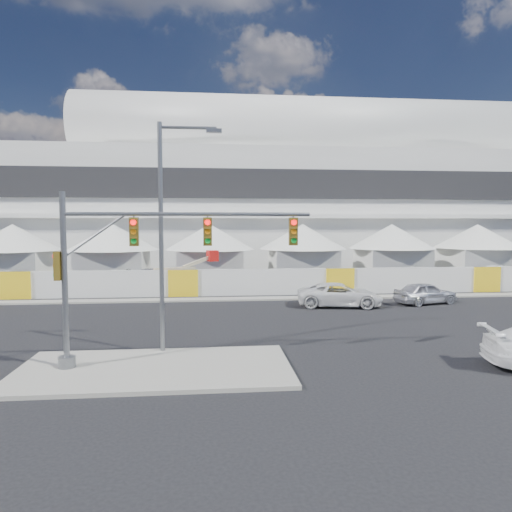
{
  "coord_description": "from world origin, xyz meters",
  "views": [
    {
      "loc": [
        -3.92,
        -19.78,
        5.41
      ],
      "look_at": [
        -0.97,
        10.0,
        3.31
      ],
      "focal_mm": 32.0,
      "sensor_mm": 36.0,
      "label": 1
    }
  ],
  "objects": [
    {
      "name": "ground",
      "position": [
        0.0,
        0.0,
        0.0
      ],
      "size": [
        160.0,
        160.0,
        0.0
      ],
      "primitive_type": "plane",
      "color": "black",
      "rests_on": "ground"
    },
    {
      "name": "median_island",
      "position": [
        -6.0,
        -3.0,
        0.07
      ],
      "size": [
        10.0,
        5.0,
        0.15
      ],
      "primitive_type": "cube",
      "color": "gray",
      "rests_on": "ground"
    },
    {
      "name": "stadium",
      "position": [
        8.71,
        41.5,
        9.45
      ],
      "size": [
        80.0,
        24.8,
        21.98
      ],
      "color": "silver",
      "rests_on": "ground"
    },
    {
      "name": "tent_row",
      "position": [
        0.5,
        24.0,
        3.15
      ],
      "size": [
        53.4,
        8.4,
        5.4
      ],
      "color": "silver",
      "rests_on": "ground"
    },
    {
      "name": "hoarding_fence",
      "position": [
        6.0,
        14.5,
        1.0
      ],
      "size": [
        70.0,
        0.25,
        2.0
      ],
      "primitive_type": "cube",
      "color": "silver",
      "rests_on": "ground"
    },
    {
      "name": "sedan_silver",
      "position": [
        10.55,
        9.61,
        0.74
      ],
      "size": [
        2.77,
        4.65,
        1.48
      ],
      "primitive_type": "imported",
      "rotation": [
        0.0,
        0.0,
        1.82
      ],
      "color": "silver",
      "rests_on": "ground"
    },
    {
      "name": "pickup_curb",
      "position": [
        4.5,
        9.24,
        0.77
      ],
      "size": [
        3.43,
        5.88,
        1.54
      ],
      "primitive_type": "imported",
      "rotation": [
        0.0,
        0.0,
        1.41
      ],
      "color": "silver",
      "rests_on": "ground"
    },
    {
      "name": "lot_car_a",
      "position": [
        22.7,
        19.24,
        0.8
      ],
      "size": [
        2.49,
        5.07,
        1.6
      ],
      "primitive_type": "imported",
      "rotation": [
        0.0,
        0.0,
        1.4
      ],
      "color": "silver",
      "rests_on": "ground"
    },
    {
      "name": "lot_car_c",
      "position": [
        -8.57,
        20.37,
        0.77
      ],
      "size": [
        2.51,
        5.45,
        1.54
      ],
      "primitive_type": "imported",
      "rotation": [
        0.0,
        0.0,
        1.64
      ],
      "color": "#A9AAAE",
      "rests_on": "ground"
    },
    {
      "name": "traffic_mast",
      "position": [
        -7.06,
        -2.75,
        3.8
      ],
      "size": [
        9.36,
        0.62,
        6.43
      ],
      "color": "slate",
      "rests_on": "median_island"
    },
    {
      "name": "streetlight_median",
      "position": [
        -5.7,
        -0.8,
        5.53
      ],
      "size": [
        2.59,
        0.26,
        9.37
      ],
      "color": "gray",
      "rests_on": "median_island"
    },
    {
      "name": "boom_lift",
      "position": [
        -7.2,
        16.68,
        0.87
      ],
      "size": [
        6.59,
        2.49,
        3.23
      ],
      "rotation": [
        0.0,
        0.0,
        0.36
      ],
      "color": "red",
      "rests_on": "ground"
    }
  ]
}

